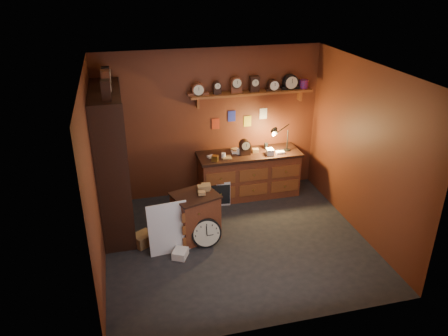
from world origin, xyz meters
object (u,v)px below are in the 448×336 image
at_px(shelving_unit, 110,156).
at_px(big_round_clock, 206,233).
at_px(workbench, 249,172).
at_px(low_cabinet, 196,214).

height_order(shelving_unit, big_round_clock, shelving_unit).
relative_size(shelving_unit, workbench, 1.37).
xyz_separation_m(shelving_unit, workbench, (2.43, 0.49, -0.78)).
bearing_deg(low_cabinet, workbench, 25.56).
bearing_deg(shelving_unit, workbench, 11.50).
xyz_separation_m(workbench, big_round_clock, (-1.12, -1.45, -0.24)).
height_order(shelving_unit, workbench, shelving_unit).
height_order(workbench, low_cabinet, workbench).
distance_m(workbench, low_cabinet, 1.68).
xyz_separation_m(shelving_unit, big_round_clock, (1.31, -0.95, -1.02)).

